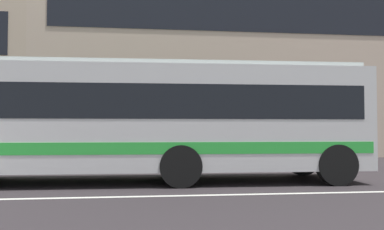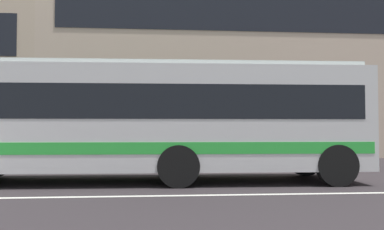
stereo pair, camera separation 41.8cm
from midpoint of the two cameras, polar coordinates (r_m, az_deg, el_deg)
name	(u,v)px [view 2 (the right image)]	position (r m, az deg, el deg)	size (l,w,h in m)	color
hedge_row_far	(78,158)	(14.74, -14.68, -5.72)	(12.66, 1.10, 0.79)	#23612D
apartment_block_right	(252,47)	(25.13, 8.72, 9.22)	(22.26, 9.87, 12.51)	#C5AD96
transit_bus	(152,117)	(10.86, -4.50, -0.34)	(11.03, 2.80, 3.04)	silver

